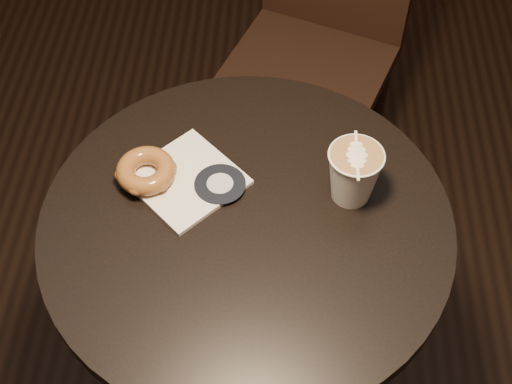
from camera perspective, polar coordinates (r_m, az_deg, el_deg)
cafe_table at (r=1.36m, az=-0.69°, el=-7.06°), size 0.70×0.70×0.75m
chair at (r=1.89m, az=5.36°, el=13.96°), size 0.52×0.52×1.01m
pastry_bag at (r=1.25m, az=-5.60°, el=0.98°), size 0.24×0.24×0.01m
doughnut at (r=1.25m, az=-8.80°, el=1.70°), size 0.10×0.10×0.03m
latte_cup at (r=1.20m, az=7.80°, el=1.35°), size 0.09×0.09×0.10m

